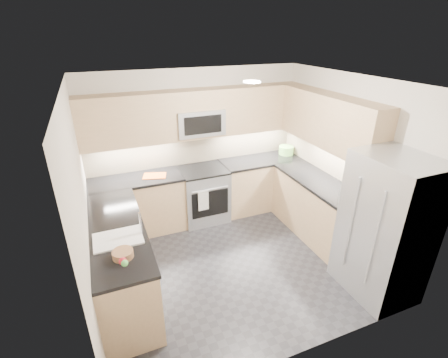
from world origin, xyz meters
TOP-DOWN VIEW (x-y plane):
  - floor at (0.00, 0.00)m, footprint 3.60×3.20m
  - ceiling at (0.00, 0.00)m, footprint 3.60×3.20m
  - wall_back at (0.00, 1.60)m, footprint 3.60×0.02m
  - wall_front at (0.00, -1.60)m, footprint 3.60×0.02m
  - wall_left at (-1.80, 0.00)m, footprint 0.02×3.20m
  - wall_right at (1.80, 0.00)m, footprint 0.02×3.20m
  - base_cab_back_left at (-1.09, 1.30)m, footprint 1.42×0.60m
  - base_cab_back_right at (1.09, 1.30)m, footprint 1.42×0.60m
  - base_cab_right at (1.50, 0.15)m, footprint 0.60×1.70m
  - base_cab_peninsula at (-1.50, 0.00)m, footprint 0.60×2.00m
  - countertop_back_left at (-1.09, 1.30)m, footprint 1.42×0.63m
  - countertop_back_right at (1.09, 1.30)m, footprint 1.42×0.63m
  - countertop_right at (1.50, 0.15)m, footprint 0.63×1.70m
  - countertop_peninsula at (-1.50, 0.00)m, footprint 0.63×2.00m
  - upper_cab_back at (0.00, 1.43)m, footprint 3.60×0.35m
  - upper_cab_right at (1.62, 0.28)m, footprint 0.35×1.95m
  - backsplash_back at (0.00, 1.60)m, footprint 3.60×0.01m
  - backsplash_right at (1.80, 0.45)m, footprint 0.01×2.30m
  - gas_range at (0.00, 1.28)m, footprint 0.76×0.65m
  - range_cooktop at (0.00, 1.28)m, footprint 0.76×0.65m
  - oven_door_glass at (0.00, 0.95)m, footprint 0.62×0.02m
  - oven_handle at (0.00, 0.93)m, footprint 0.60×0.02m
  - microwave at (0.00, 1.40)m, footprint 0.76×0.40m
  - microwave_door at (0.00, 1.20)m, footprint 0.60×0.01m
  - refrigerator at (1.45, -1.15)m, footprint 0.70×0.90m
  - fridge_handle_left at (1.08, -1.33)m, footprint 0.02×0.02m
  - fridge_handle_right at (1.08, -0.97)m, footprint 0.02×0.02m
  - sink_basin at (-1.50, -0.25)m, footprint 0.52×0.38m
  - faucet at (-1.24, -0.25)m, footprint 0.03×0.03m
  - utensil_bowl at (1.64, 1.35)m, footprint 0.33×0.33m
  - cutting_board at (-0.80, 1.28)m, footprint 0.40×0.33m
  - fruit_basket at (-1.48, -0.58)m, footprint 0.22×0.22m
  - fruit_apple at (-1.50, -0.80)m, footprint 0.08×0.08m
  - fruit_pear at (-1.48, -0.84)m, footprint 0.07×0.07m
  - dish_towel_check at (-0.13, 0.91)m, footprint 0.18×0.03m

SIDE VIEW (x-z plane):
  - floor at x=0.00m, z-range 0.00..0.00m
  - base_cab_back_left at x=-1.09m, z-range 0.00..0.90m
  - base_cab_back_right at x=1.09m, z-range 0.00..0.90m
  - base_cab_right at x=1.50m, z-range 0.00..0.90m
  - base_cab_peninsula at x=-1.50m, z-range 0.00..0.90m
  - oven_door_glass at x=0.00m, z-range 0.22..0.68m
  - gas_range at x=0.00m, z-range 0.00..0.91m
  - dish_towel_check at x=-0.13m, z-range 0.38..0.72m
  - oven_handle at x=0.00m, z-range 0.71..0.73m
  - sink_basin at x=-1.50m, z-range 0.80..0.96m
  - refrigerator at x=1.45m, z-range 0.00..1.80m
  - range_cooktop at x=0.00m, z-range 0.90..0.93m
  - countertop_back_left at x=-1.09m, z-range 0.90..0.94m
  - countertop_back_right at x=1.09m, z-range 0.90..0.94m
  - countertop_right at x=1.50m, z-range 0.90..0.94m
  - countertop_peninsula at x=-1.50m, z-range 0.90..0.94m
  - cutting_board at x=-0.80m, z-range 0.94..0.95m
  - fridge_handle_left at x=1.08m, z-range 0.35..1.55m
  - fridge_handle_right at x=1.08m, z-range 0.35..1.55m
  - fruit_basket at x=-1.48m, z-range 0.94..1.02m
  - utensil_bowl at x=1.64m, z-range 0.94..1.09m
  - fruit_apple at x=-1.50m, z-range 1.02..1.09m
  - fruit_pear at x=-1.48m, z-range 1.02..1.09m
  - faucet at x=-1.24m, z-range 0.94..1.22m
  - backsplash_back at x=0.00m, z-range 0.94..1.45m
  - backsplash_right at x=1.80m, z-range 0.94..1.45m
  - wall_back at x=0.00m, z-range 0.00..2.50m
  - wall_front at x=0.00m, z-range 0.00..2.50m
  - wall_left at x=-1.80m, z-range 0.00..2.50m
  - wall_right at x=1.80m, z-range 0.00..2.50m
  - microwave at x=0.00m, z-range 1.50..1.90m
  - microwave_door at x=0.00m, z-range 1.56..1.84m
  - upper_cab_back at x=0.00m, z-range 1.45..2.20m
  - upper_cab_right at x=1.62m, z-range 1.45..2.20m
  - ceiling at x=0.00m, z-range 2.49..2.51m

